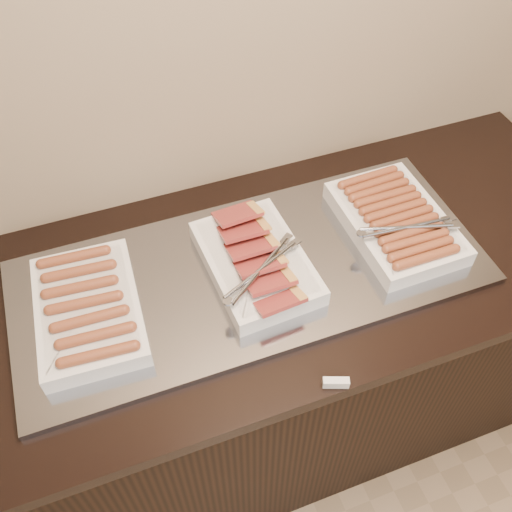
% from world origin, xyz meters
% --- Properties ---
extents(counter, '(2.06, 0.76, 0.90)m').
position_xyz_m(counter, '(0.00, 2.13, 0.45)').
color(counter, black).
rests_on(counter, ground).
extents(warming_tray, '(1.20, 0.50, 0.02)m').
position_xyz_m(warming_tray, '(-0.00, 2.13, 0.91)').
color(warming_tray, gray).
rests_on(warming_tray, counter).
extents(dish_left, '(0.25, 0.37, 0.07)m').
position_xyz_m(dish_left, '(-0.41, 2.13, 0.95)').
color(dish_left, silver).
rests_on(dish_left, warming_tray).
extents(dish_center, '(0.27, 0.38, 0.09)m').
position_xyz_m(dish_center, '(0.01, 2.13, 0.95)').
color(dish_center, silver).
rests_on(dish_center, warming_tray).
extents(dish_right, '(0.27, 0.38, 0.08)m').
position_xyz_m(dish_right, '(0.41, 2.13, 0.95)').
color(dish_right, silver).
rests_on(dish_right, warming_tray).
extents(label_holder, '(0.06, 0.04, 0.02)m').
position_xyz_m(label_holder, '(0.07, 1.77, 0.91)').
color(label_holder, silver).
rests_on(label_holder, counter).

